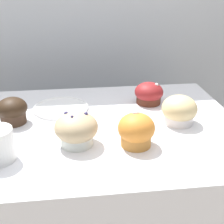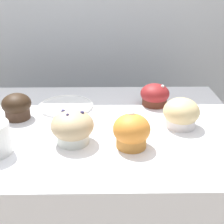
# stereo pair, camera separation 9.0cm
# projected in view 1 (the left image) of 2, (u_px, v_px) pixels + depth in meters

# --- Properties ---
(wall_back) EXTENTS (3.20, 0.10, 1.80)m
(wall_back) POSITION_uv_depth(u_px,v_px,m) (72.00, 75.00, 1.47)
(wall_back) COLOR #B2B7BC
(wall_back) RESTS_ON ground
(muffin_front_center) EXTENTS (0.09, 0.09, 0.08)m
(muffin_front_center) POSITION_uv_depth(u_px,v_px,m) (12.00, 111.00, 0.92)
(muffin_front_center) COLOR #3C291D
(muffin_front_center) RESTS_ON display_counter
(muffin_back_left) EXTENTS (0.10, 0.10, 0.09)m
(muffin_back_left) POSITION_uv_depth(u_px,v_px,m) (136.00, 131.00, 0.80)
(muffin_back_left) COLOR #CD8438
(muffin_back_left) RESTS_ON display_counter
(muffin_back_right) EXTENTS (0.11, 0.11, 0.09)m
(muffin_back_right) POSITION_uv_depth(u_px,v_px,m) (76.00, 130.00, 0.80)
(muffin_back_right) COLOR silver
(muffin_back_right) RESTS_ON display_counter
(muffin_front_left) EXTENTS (0.10, 0.10, 0.07)m
(muffin_front_left) POSITION_uv_depth(u_px,v_px,m) (149.00, 94.00, 1.06)
(muffin_front_left) COLOR #502518
(muffin_front_left) RESTS_ON display_counter
(muffin_front_right) EXTENTS (0.10, 0.10, 0.09)m
(muffin_front_right) POSITION_uv_depth(u_px,v_px,m) (179.00, 111.00, 0.92)
(muffin_front_right) COLOR white
(muffin_front_right) RESTS_ON display_counter
(serving_plate) EXTENTS (0.18, 0.18, 0.01)m
(serving_plate) POSITION_uv_depth(u_px,v_px,m) (61.00, 108.00, 1.03)
(serving_plate) COLOR white
(serving_plate) RESTS_ON display_counter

